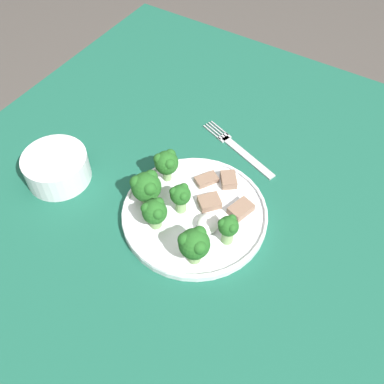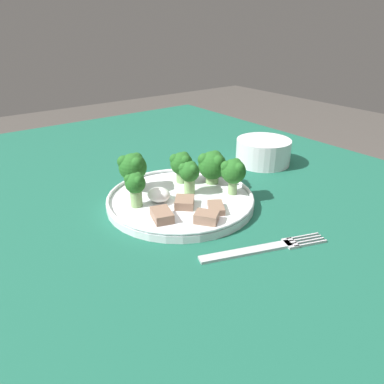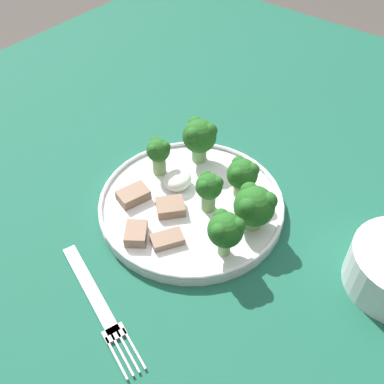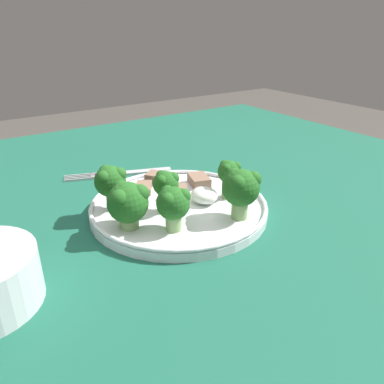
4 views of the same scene
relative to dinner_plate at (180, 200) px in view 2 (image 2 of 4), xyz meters
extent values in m
cube|color=#195642|center=(-0.06, -0.05, -0.02)|extent=(1.18, 1.08, 0.03)
cylinder|color=brown|center=(-0.59, 0.43, -0.38)|extent=(0.06, 0.06, 0.67)
cylinder|color=white|center=(0.00, 0.00, 0.00)|extent=(0.25, 0.25, 0.01)
torus|color=white|center=(0.00, 0.00, 0.01)|extent=(0.25, 0.25, 0.01)
cube|color=#B2B2B7|center=(0.17, -0.01, -0.01)|extent=(0.06, 0.13, 0.00)
cube|color=#B2B2B7|center=(0.19, 0.05, -0.01)|extent=(0.03, 0.02, 0.00)
cube|color=#B2B2B7|center=(0.21, 0.07, -0.01)|extent=(0.02, 0.05, 0.00)
cube|color=#B2B2B7|center=(0.21, 0.07, -0.01)|extent=(0.02, 0.05, 0.00)
cube|color=#B2B2B7|center=(0.20, 0.08, -0.01)|extent=(0.02, 0.05, 0.00)
cube|color=#B2B2B7|center=(0.19, 0.08, -0.01)|extent=(0.02, 0.05, 0.00)
cylinder|color=silver|center=(-0.06, 0.26, 0.02)|extent=(0.12, 0.12, 0.05)
cylinder|color=white|center=(-0.06, 0.26, 0.01)|extent=(0.10, 0.10, 0.04)
cylinder|color=#7FA866|center=(-0.01, 0.02, 0.02)|extent=(0.02, 0.02, 0.03)
sphere|color=#215B1E|center=(-0.01, 0.02, 0.04)|extent=(0.03, 0.03, 0.03)
sphere|color=#215B1E|center=(0.00, 0.02, 0.05)|extent=(0.02, 0.02, 0.02)
sphere|color=#215B1E|center=(-0.01, 0.03, 0.05)|extent=(0.02, 0.02, 0.02)
sphere|color=#215B1E|center=(-0.01, 0.01, 0.05)|extent=(0.02, 0.02, 0.02)
cylinder|color=#7FA866|center=(0.04, 0.08, 0.02)|extent=(0.02, 0.02, 0.03)
sphere|color=#215B1E|center=(0.04, 0.08, 0.04)|extent=(0.04, 0.04, 0.04)
sphere|color=#215B1E|center=(0.05, 0.08, 0.05)|extent=(0.02, 0.02, 0.02)
sphere|color=#215B1E|center=(0.03, 0.09, 0.05)|extent=(0.02, 0.02, 0.02)
sphere|color=#215B1E|center=(0.03, 0.07, 0.05)|extent=(0.02, 0.02, 0.02)
cylinder|color=#7FA866|center=(-0.02, 0.08, 0.01)|extent=(0.02, 0.02, 0.02)
sphere|color=#215B1E|center=(-0.02, 0.08, 0.04)|extent=(0.05, 0.05, 0.05)
sphere|color=#215B1E|center=(0.00, 0.08, 0.05)|extent=(0.02, 0.02, 0.02)
sphere|color=#215B1E|center=(-0.03, 0.10, 0.05)|extent=(0.02, 0.02, 0.02)
sphere|color=#215B1E|center=(-0.03, 0.07, 0.05)|extent=(0.02, 0.02, 0.02)
cylinder|color=#7FA866|center=(-0.06, 0.04, 0.01)|extent=(0.02, 0.02, 0.02)
sphere|color=#215B1E|center=(-0.06, 0.04, 0.04)|extent=(0.04, 0.04, 0.04)
sphere|color=#215B1E|center=(-0.04, 0.04, 0.05)|extent=(0.02, 0.02, 0.02)
sphere|color=#215B1E|center=(-0.06, 0.05, 0.05)|extent=(0.02, 0.02, 0.02)
sphere|color=#215B1E|center=(-0.06, 0.03, 0.05)|extent=(0.02, 0.02, 0.02)
cylinder|color=#7FA866|center=(-0.02, -0.07, 0.02)|extent=(0.02, 0.02, 0.03)
sphere|color=#215B1E|center=(-0.02, -0.07, 0.04)|extent=(0.03, 0.03, 0.03)
sphere|color=#215B1E|center=(-0.01, -0.07, 0.05)|extent=(0.01, 0.01, 0.01)
sphere|color=#215B1E|center=(-0.02, -0.07, 0.05)|extent=(0.01, 0.01, 0.01)
sphere|color=#215B1E|center=(-0.02, -0.08, 0.05)|extent=(0.01, 0.01, 0.01)
cylinder|color=#7FA866|center=(-0.08, -0.05, 0.02)|extent=(0.02, 0.02, 0.03)
sphere|color=#215B1E|center=(-0.08, -0.05, 0.05)|extent=(0.05, 0.05, 0.05)
sphere|color=#215B1E|center=(-0.06, -0.05, 0.06)|extent=(0.02, 0.02, 0.02)
sphere|color=#215B1E|center=(-0.08, -0.03, 0.06)|extent=(0.02, 0.02, 0.02)
sphere|color=#215B1E|center=(-0.08, -0.06, 0.06)|extent=(0.02, 0.02, 0.02)
cube|color=#846651|center=(0.07, 0.02, 0.01)|extent=(0.05, 0.04, 0.01)
cube|color=#846651|center=(0.03, -0.01, 0.01)|extent=(0.05, 0.05, 0.01)
cube|color=#846651|center=(0.09, -0.02, 0.01)|extent=(0.04, 0.04, 0.02)
cube|color=#846651|center=(0.04, -0.07, 0.01)|extent=(0.05, 0.04, 0.01)
ellipsoid|color=white|center=(-0.01, -0.03, 0.01)|extent=(0.04, 0.04, 0.02)
camera|label=1|loc=(-0.39, -0.24, 0.62)|focal=42.00mm
camera|label=2|loc=(0.47, -0.33, 0.28)|focal=35.00mm
camera|label=3|loc=(0.32, 0.26, 0.44)|focal=42.00mm
camera|label=4|loc=(-0.40, 0.25, 0.24)|focal=35.00mm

